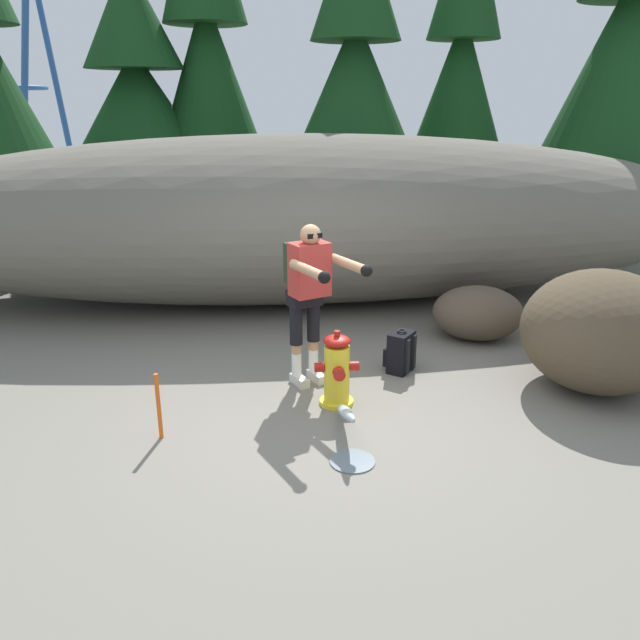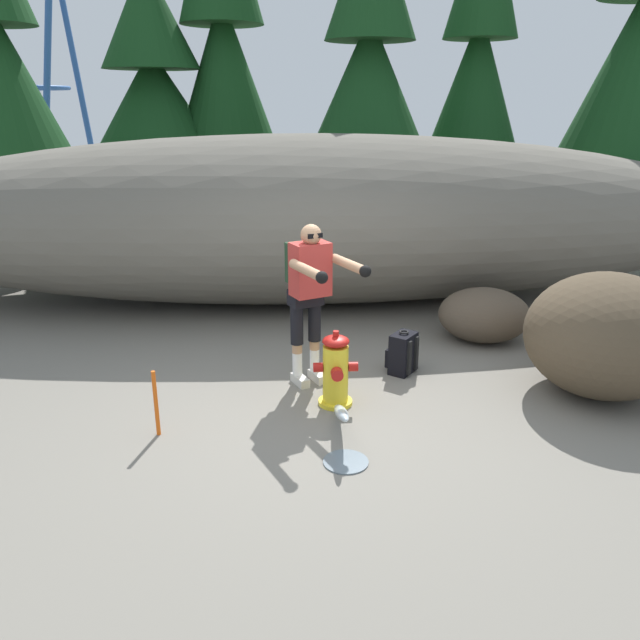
{
  "view_description": "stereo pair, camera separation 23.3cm",
  "coord_description": "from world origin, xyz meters",
  "px_view_note": "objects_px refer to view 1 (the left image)",
  "views": [
    {
      "loc": [
        -0.58,
        -5.24,
        2.75
      ],
      "look_at": [
        -0.02,
        0.48,
        0.75
      ],
      "focal_mm": 35.47,
      "sensor_mm": 36.0,
      "label": 1
    },
    {
      "loc": [
        -0.35,
        -5.26,
        2.75
      ],
      "look_at": [
        -0.02,
        0.48,
        0.75
      ],
      "focal_mm": 35.47,
      "sensor_mm": 36.0,
      "label": 2
    }
  ],
  "objects_px": {
    "fire_hydrant": "(337,371)",
    "spare_backpack": "(400,352)",
    "boulder_large": "(601,331)",
    "utility_worker": "(309,285)",
    "survey_stake": "(159,406)",
    "boulder_mid": "(478,313)"
  },
  "relations": [
    {
      "from": "boulder_mid",
      "to": "survey_stake",
      "type": "distance_m",
      "value": 4.07
    },
    {
      "from": "spare_backpack",
      "to": "boulder_large",
      "type": "xyz_separation_m",
      "value": [
        1.87,
        -0.58,
        0.39
      ]
    },
    {
      "from": "fire_hydrant",
      "to": "boulder_large",
      "type": "relative_size",
      "value": 0.47
    },
    {
      "from": "utility_worker",
      "to": "boulder_large",
      "type": "relative_size",
      "value": 1.04
    },
    {
      "from": "fire_hydrant",
      "to": "spare_backpack",
      "type": "xyz_separation_m",
      "value": [
        0.77,
        0.7,
        -0.12
      ]
    },
    {
      "from": "fire_hydrant",
      "to": "survey_stake",
      "type": "xyz_separation_m",
      "value": [
        -1.58,
        -0.49,
        -0.04
      ]
    },
    {
      "from": "spare_backpack",
      "to": "boulder_large",
      "type": "distance_m",
      "value": 1.99
    },
    {
      "from": "utility_worker",
      "to": "boulder_mid",
      "type": "relative_size",
      "value": 1.53
    },
    {
      "from": "spare_backpack",
      "to": "utility_worker",
      "type": "bearing_deg",
      "value": 50.65
    },
    {
      "from": "survey_stake",
      "to": "spare_backpack",
      "type": "bearing_deg",
      "value": 26.96
    },
    {
      "from": "utility_worker",
      "to": "boulder_large",
      "type": "bearing_deg",
      "value": 57.96
    },
    {
      "from": "utility_worker",
      "to": "boulder_large",
      "type": "height_order",
      "value": "utility_worker"
    },
    {
      "from": "fire_hydrant",
      "to": "spare_backpack",
      "type": "distance_m",
      "value": 1.05
    },
    {
      "from": "boulder_large",
      "to": "spare_backpack",
      "type": "bearing_deg",
      "value": 162.68
    },
    {
      "from": "fire_hydrant",
      "to": "boulder_large",
      "type": "height_order",
      "value": "boulder_large"
    },
    {
      "from": "fire_hydrant",
      "to": "utility_worker",
      "type": "distance_m",
      "value": 0.89
    },
    {
      "from": "fire_hydrant",
      "to": "boulder_mid",
      "type": "bearing_deg",
      "value": 39.69
    },
    {
      "from": "boulder_large",
      "to": "survey_stake",
      "type": "distance_m",
      "value": 4.28
    },
    {
      "from": "boulder_large",
      "to": "boulder_mid",
      "type": "height_order",
      "value": "boulder_large"
    },
    {
      "from": "fire_hydrant",
      "to": "spare_backpack",
      "type": "bearing_deg",
      "value": 42.42
    },
    {
      "from": "spare_backpack",
      "to": "boulder_large",
      "type": "bearing_deg",
      "value": -159.54
    },
    {
      "from": "boulder_mid",
      "to": "spare_backpack",
      "type": "bearing_deg",
      "value": -142.29
    }
  ]
}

